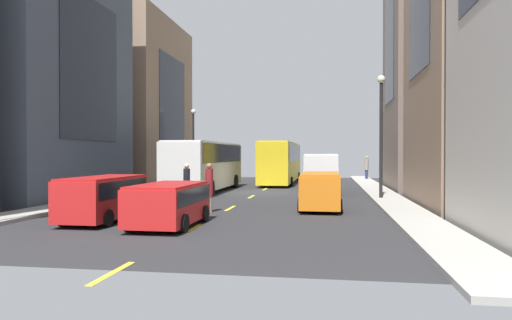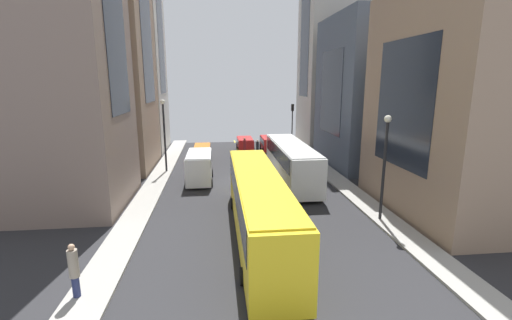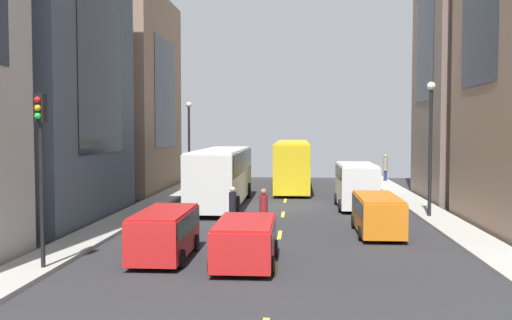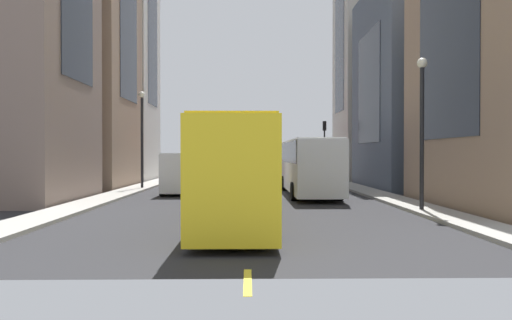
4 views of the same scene
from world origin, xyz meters
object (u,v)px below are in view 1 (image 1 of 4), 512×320
Objects in this scene: delivery_van_white at (322,171)px; streetcar_yellow at (282,159)px; car_red_1 at (104,195)px; pedestrian_crossing_near at (367,167)px; city_bus_white at (207,162)px; car_red_2 at (169,201)px; car_orange_0 at (320,188)px; pedestrian_walking_far at (209,186)px; pedestrian_crossing_mid at (187,185)px.

streetcar_yellow is at bearing 107.80° from delivery_van_white.
pedestrian_crossing_near is at bearing 67.93° from car_red_1.
pedestrian_crossing_near is (12.19, 30.07, 0.35)m from car_red_1.
streetcar_yellow reaches higher than city_bus_white.
pedestrian_crossing_near is at bearing 73.28° from car_red_2.
delivery_van_white is at bearing -6.79° from city_bus_white.
pedestrian_crossing_near is at bearing 80.66° from car_orange_0.
pedestrian_crossing_near is (4.15, 16.64, -0.16)m from delivery_van_white.
city_bus_white is 12.14m from car_orange_0.
streetcar_yellow is 6.91× the size of pedestrian_walking_far.
car_red_2 is (-5.13, -14.28, -0.62)m from delivery_van_white.
pedestrian_crossing_mid is at bearing -167.35° from pedestrian_crossing_near.
city_bus_white is at bearing -82.59° from pedestrian_crossing_mid.
car_orange_0 is 2.24× the size of pedestrian_crossing_mid.
streetcar_yellow is at bearing 86.93° from car_red_2.
pedestrian_walking_far is at bearing 139.20° from pedestrian_crossing_mid.
pedestrian_walking_far is at bearing -115.00° from delivery_van_white.
streetcar_yellow is 12.26m from delivery_van_white.
pedestrian_crossing_mid is 0.94× the size of pedestrian_crossing_near.
city_bus_white is 11.58m from pedestrian_walking_far.
car_red_2 is (-1.39, -25.93, -1.23)m from streetcar_yellow.
pedestrian_crossing_mid is (1.75, -10.03, -0.87)m from city_bus_white.
car_red_2 is (2.74, -15.21, -1.12)m from city_bus_white.
car_red_2 is at bearing 139.66° from pedestrian_walking_far.
pedestrian_crossing_mid is (-6.19, -0.90, 0.14)m from car_orange_0.
pedestrian_walking_far is 28.26m from pedestrian_crossing_near.
city_bus_white is 2.74× the size of car_red_1.
car_red_1 is (-4.30, -25.09, -1.12)m from streetcar_yellow.
car_red_1 is 2.03× the size of pedestrian_walking_far.
car_red_2 is 4.12m from pedestrian_walking_far.
car_red_1 is 32.45m from pedestrian_crossing_near.
pedestrian_crossing_mid is (-0.99, 5.18, 0.24)m from car_red_2.
pedestrian_crossing_near is (12.02, 15.70, -0.66)m from city_bus_white.
city_bus_white is 10.22m from pedestrian_crossing_mid.
streetcar_yellow is 26.00m from car_red_2.
pedestrian_crossing_mid is (-1.37, 1.09, -0.02)m from pedestrian_walking_far.
pedestrian_crossing_mid is at bearing 100.82° from car_red_2.
delivery_van_white is 15.67m from car_red_1.
car_red_1 is at bearing -90.68° from city_bus_white.
pedestrian_crossing_near reaches higher than pedestrian_crossing_mid.
delivery_van_white is 11.24m from pedestrian_walking_far.
streetcar_yellow is 2.87× the size of delivery_van_white.
pedestrian_walking_far is (-4.75, -10.18, -0.36)m from delivery_van_white.
pedestrian_walking_far is at bearing -157.57° from car_orange_0.
city_bus_white reaches higher than pedestrian_walking_far.
streetcar_yellow is at bearing 68.94° from city_bus_white.
car_orange_0 is (7.94, -9.13, -1.02)m from city_bus_white.
car_orange_0 is at bearing -49.00° from city_bus_white.
car_orange_0 is 1.08× the size of car_red_1.
pedestrian_crossing_near reaches higher than pedestrian_walking_far.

